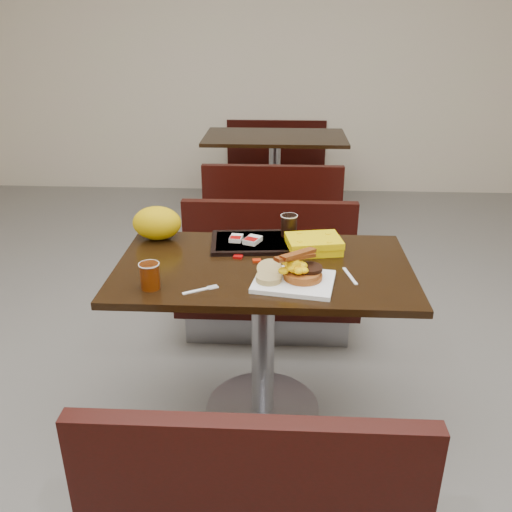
{
  "coord_description": "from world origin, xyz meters",
  "views": [
    {
      "loc": [
        0.07,
        -1.99,
        1.68
      ],
      "look_at": [
        -0.03,
        -0.07,
        0.82
      ],
      "focal_mm": 37.82,
      "sensor_mm": 36.0,
      "label": 1
    }
  ],
  "objects_px": {
    "hashbrown_sleeve_right": "(253,240)",
    "clamshell": "(314,244)",
    "knife": "(350,276)",
    "bench_near_n": "(268,275)",
    "fork": "(195,291)",
    "paper_bag": "(157,223)",
    "table_far": "(274,179)",
    "bench_far_s": "(273,206)",
    "coffee_cup_near": "(150,276)",
    "coffee_cup_far": "(289,226)",
    "bench_near_s": "(255,468)",
    "pancake_stack": "(303,274)",
    "hashbrown_sleeve_left": "(236,238)",
    "platter": "(294,282)",
    "tray": "(254,242)",
    "table_near": "(263,343)",
    "bench_far_n": "(276,161)"
  },
  "relations": [
    {
      "from": "bench_far_s",
      "to": "clamshell",
      "type": "bearing_deg",
      "value": -83.12
    },
    {
      "from": "table_near",
      "to": "platter",
      "type": "relative_size",
      "value": 4.05
    },
    {
      "from": "pancake_stack",
      "to": "coffee_cup_far",
      "type": "xyz_separation_m",
      "value": [
        -0.05,
        0.43,
        0.03
      ]
    },
    {
      "from": "bench_near_s",
      "to": "table_far",
      "type": "relative_size",
      "value": 0.83
    },
    {
      "from": "hashbrown_sleeve_right",
      "to": "platter",
      "type": "bearing_deg",
      "value": -39.29
    },
    {
      "from": "bench_near_n",
      "to": "hashbrown_sleeve_right",
      "type": "height_order",
      "value": "hashbrown_sleeve_right"
    },
    {
      "from": "hashbrown_sleeve_left",
      "to": "coffee_cup_far",
      "type": "xyz_separation_m",
      "value": [
        0.23,
        0.07,
        0.04
      ]
    },
    {
      "from": "table_near",
      "to": "pancake_stack",
      "type": "height_order",
      "value": "pancake_stack"
    },
    {
      "from": "fork",
      "to": "paper_bag",
      "type": "relative_size",
      "value": 0.63
    },
    {
      "from": "knife",
      "to": "paper_bag",
      "type": "bearing_deg",
      "value": -125.54
    },
    {
      "from": "hashbrown_sleeve_right",
      "to": "coffee_cup_far",
      "type": "relative_size",
      "value": 0.83
    },
    {
      "from": "knife",
      "to": "clamshell",
      "type": "relative_size",
      "value": 0.66
    },
    {
      "from": "bench_near_n",
      "to": "coffee_cup_far",
      "type": "height_order",
      "value": "coffee_cup_far"
    },
    {
      "from": "tray",
      "to": "paper_bag",
      "type": "xyz_separation_m",
      "value": [
        -0.44,
        0.04,
        0.07
      ]
    },
    {
      "from": "fork",
      "to": "coffee_cup_far",
      "type": "xyz_separation_m",
      "value": [
        0.35,
        0.53,
        0.06
      ]
    },
    {
      "from": "table_far",
      "to": "hashbrown_sleeve_left",
      "type": "relative_size",
      "value": 16.93
    },
    {
      "from": "knife",
      "to": "hashbrown_sleeve_right",
      "type": "bearing_deg",
      "value": -138.41
    },
    {
      "from": "knife",
      "to": "pancake_stack",
      "type": "bearing_deg",
      "value": -85.3
    },
    {
      "from": "bench_near_s",
      "to": "table_far",
      "type": "bearing_deg",
      "value": 90.0
    },
    {
      "from": "table_near",
      "to": "bench_near_n",
      "type": "distance_m",
      "value": 0.7
    },
    {
      "from": "bench_near_n",
      "to": "pancake_stack",
      "type": "distance_m",
      "value": 0.96
    },
    {
      "from": "hashbrown_sleeve_right",
      "to": "clamshell",
      "type": "bearing_deg",
      "value": 16.13
    },
    {
      "from": "bench_near_n",
      "to": "bench_far_s",
      "type": "distance_m",
      "value": 1.2
    },
    {
      "from": "bench_far_n",
      "to": "table_far",
      "type": "bearing_deg",
      "value": -90.0
    },
    {
      "from": "coffee_cup_far",
      "to": "knife",
      "type": "bearing_deg",
      "value": -57.35
    },
    {
      "from": "hashbrown_sleeve_right",
      "to": "clamshell",
      "type": "height_order",
      "value": "clamshell"
    },
    {
      "from": "tray",
      "to": "clamshell",
      "type": "xyz_separation_m",
      "value": [
        0.26,
        -0.06,
        0.02
      ]
    },
    {
      "from": "bench_near_n",
      "to": "fork",
      "type": "bearing_deg",
      "value": -104.38
    },
    {
      "from": "bench_near_s",
      "to": "platter",
      "type": "xyz_separation_m",
      "value": [
        0.12,
        0.54,
        0.4
      ]
    },
    {
      "from": "clamshell",
      "to": "paper_bag",
      "type": "relative_size",
      "value": 1.04
    },
    {
      "from": "bench_near_n",
      "to": "paper_bag",
      "type": "height_order",
      "value": "paper_bag"
    },
    {
      "from": "bench_far_s",
      "to": "bench_far_n",
      "type": "relative_size",
      "value": 1.0
    },
    {
      "from": "table_far",
      "to": "coffee_cup_near",
      "type": "xyz_separation_m",
      "value": [
        -0.41,
        -2.82,
        0.43
      ]
    },
    {
      "from": "coffee_cup_near",
      "to": "knife",
      "type": "xyz_separation_m",
      "value": [
        0.75,
        0.14,
        -0.05
      ]
    },
    {
      "from": "table_far",
      "to": "clamshell",
      "type": "height_order",
      "value": "clamshell"
    },
    {
      "from": "platter",
      "to": "clamshell",
      "type": "distance_m",
      "value": 0.33
    },
    {
      "from": "coffee_cup_near",
      "to": "coffee_cup_far",
      "type": "relative_size",
      "value": 1.02
    },
    {
      "from": "hashbrown_sleeve_left",
      "to": "platter",
      "type": "bearing_deg",
      "value": -50.42
    },
    {
      "from": "hashbrown_sleeve_right",
      "to": "clamshell",
      "type": "relative_size",
      "value": 0.36
    },
    {
      "from": "table_far",
      "to": "bench_far_s",
      "type": "bearing_deg",
      "value": -90.0
    },
    {
      "from": "bench_near_s",
      "to": "bench_far_s",
      "type": "xyz_separation_m",
      "value": [
        0.0,
        2.6,
        0.0
      ]
    },
    {
      "from": "bench_far_n",
      "to": "hashbrown_sleeve_left",
      "type": "relative_size",
      "value": 14.11
    },
    {
      "from": "bench_far_s",
      "to": "hashbrown_sleeve_left",
      "type": "relative_size",
      "value": 14.11
    },
    {
      "from": "table_near",
      "to": "hashbrown_sleeve_right",
      "type": "distance_m",
      "value": 0.45
    },
    {
      "from": "knife",
      "to": "hashbrown_sleeve_right",
      "type": "relative_size",
      "value": 1.84
    },
    {
      "from": "bench_near_s",
      "to": "hashbrown_sleeve_right",
      "type": "relative_size",
      "value": 12.33
    },
    {
      "from": "bench_far_n",
      "to": "clamshell",
      "type": "relative_size",
      "value": 4.4
    },
    {
      "from": "bench_near_s",
      "to": "bench_far_s",
      "type": "distance_m",
      "value": 2.6
    },
    {
      "from": "clamshell",
      "to": "table_far",
      "type": "bearing_deg",
      "value": 84.7
    },
    {
      "from": "table_near",
      "to": "clamshell",
      "type": "height_order",
      "value": "clamshell"
    }
  ]
}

